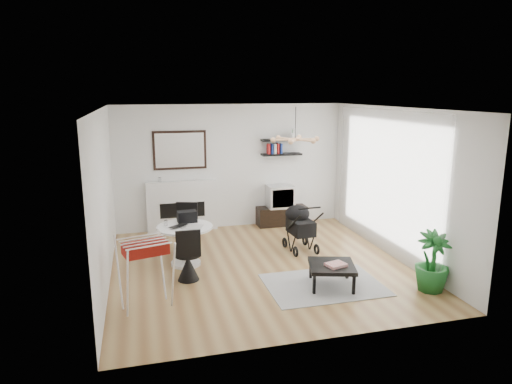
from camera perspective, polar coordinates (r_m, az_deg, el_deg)
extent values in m
plane|color=olive|center=(8.02, 0.57, -9.23)|extent=(5.00, 5.00, 0.00)
plane|color=white|center=(7.45, 0.61, 10.43)|extent=(5.00, 5.00, 0.00)
plane|color=white|center=(10.01, -3.15, 3.19)|extent=(5.00, 0.00, 5.00)
plane|color=white|center=(7.39, -18.47, -0.81)|extent=(0.00, 5.00, 5.00)
plane|color=white|center=(8.61, 16.88, 1.12)|extent=(0.00, 5.00, 5.00)
cube|color=white|center=(8.72, 15.64, 1.34)|extent=(0.04, 3.60, 2.60)
cube|color=white|center=(9.95, -9.22, -1.73)|extent=(1.50, 0.15, 1.10)
cube|color=black|center=(9.91, -9.18, -2.21)|extent=(0.95, 0.06, 0.32)
cube|color=black|center=(9.79, -9.51, 5.18)|extent=(1.12, 0.03, 0.82)
cube|color=white|center=(9.77, -9.50, 5.17)|extent=(1.02, 0.01, 0.72)
cube|color=black|center=(10.13, 3.20, 4.73)|extent=(0.90, 0.25, 0.04)
cube|color=black|center=(10.09, 3.22, 6.53)|extent=(0.90, 0.25, 0.04)
cube|color=black|center=(10.34, 3.23, -2.98)|extent=(1.12, 0.39, 0.42)
cube|color=silver|center=(10.21, 3.00, -0.51)|extent=(0.57, 0.50, 0.50)
cube|color=black|center=(9.99, 3.42, -0.82)|extent=(0.49, 0.01, 0.40)
cylinder|color=white|center=(8.16, -8.74, -8.77)|extent=(0.52, 0.52, 0.06)
cylinder|color=white|center=(8.05, -8.82, -6.57)|extent=(0.13, 0.13, 0.61)
cylinder|color=white|center=(7.95, -8.90, -4.37)|extent=(0.96, 0.96, 0.04)
imported|color=black|center=(7.87, -9.46, -4.33)|extent=(0.41, 0.39, 0.03)
cube|color=black|center=(8.16, -8.61, -3.06)|extent=(0.35, 0.23, 0.20)
cube|color=beige|center=(7.88, -7.92, -4.33)|extent=(0.41, 0.38, 0.01)
cylinder|color=white|center=(8.01, -11.21, -3.83)|extent=(0.06, 0.06, 0.10)
cylinder|color=black|center=(8.58, -8.83, -4.69)|extent=(0.44, 0.44, 0.05)
cone|color=black|center=(8.65, -8.77, -6.22)|extent=(0.36, 0.36, 0.42)
cube|color=black|center=(8.70, -8.62, -2.72)|extent=(0.40, 0.16, 0.45)
cylinder|color=black|center=(7.39, -8.52, -7.71)|extent=(0.42, 0.42, 0.05)
cone|color=black|center=(7.48, -8.46, -9.37)|extent=(0.35, 0.35, 0.40)
cube|color=black|center=(7.13, -8.47, -6.42)|extent=(0.39, 0.05, 0.43)
cube|color=maroon|center=(6.44, -13.79, -6.74)|extent=(0.64, 0.47, 0.16)
cube|color=black|center=(8.66, 5.62, -4.36)|extent=(0.42, 0.60, 0.27)
ellipsoid|color=black|center=(8.76, 5.19, -2.71)|extent=(0.47, 0.47, 0.33)
cylinder|color=black|center=(8.22, 6.71, -2.02)|extent=(0.43, 0.05, 0.03)
torus|color=black|center=(8.94, 3.61, -6.33)|extent=(0.06, 0.21, 0.20)
torus|color=black|center=(9.10, 6.12, -6.04)|extent=(0.06, 0.21, 0.20)
torus|color=black|center=(8.46, 4.97, -7.45)|extent=(0.06, 0.21, 0.20)
torus|color=black|center=(8.63, 7.60, -7.11)|extent=(0.06, 0.21, 0.20)
cube|color=#9F9F9F|center=(7.36, 8.46, -11.39)|extent=(1.79, 1.29, 0.01)
cube|color=black|center=(7.21, 9.45, -9.12)|extent=(0.85, 0.85, 0.06)
cube|color=black|center=(6.97, 7.29, -11.38)|extent=(0.04, 0.04, 0.29)
cube|color=black|center=(7.05, 12.13, -11.28)|extent=(0.04, 0.04, 0.29)
cube|color=black|center=(7.51, 6.86, -9.57)|extent=(0.04, 0.04, 0.29)
cube|color=black|center=(7.59, 11.34, -9.51)|extent=(0.04, 0.04, 0.29)
cube|color=#BB312E|center=(7.13, 9.96, -8.94)|extent=(0.34, 0.29, 0.04)
imported|color=#1B6023|center=(7.43, 21.16, -8.11)|extent=(0.55, 0.55, 0.92)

